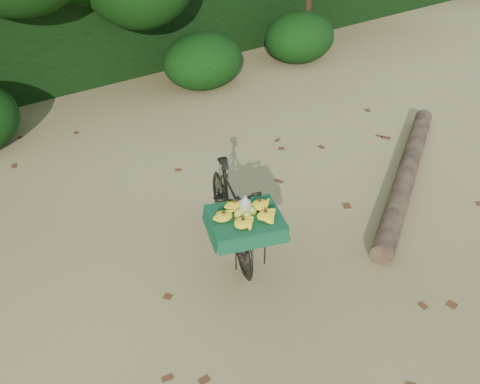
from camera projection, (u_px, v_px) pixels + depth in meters
ground at (276, 218)px, 6.80m from camera, size 80.00×80.00×0.00m
vendor_bicycle at (231, 210)px, 6.04m from camera, size 1.17×1.91×1.08m
fallen_log at (407, 173)px, 7.45m from camera, size 3.46×2.29×0.28m
hedge_backdrop at (90, 28)px, 10.50m from camera, size 26.00×1.80×1.80m
bush_clumps at (158, 75)px, 9.65m from camera, size 8.80×1.70×0.90m
leaf_litter at (248, 194)px, 7.23m from camera, size 7.00×7.30×0.01m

